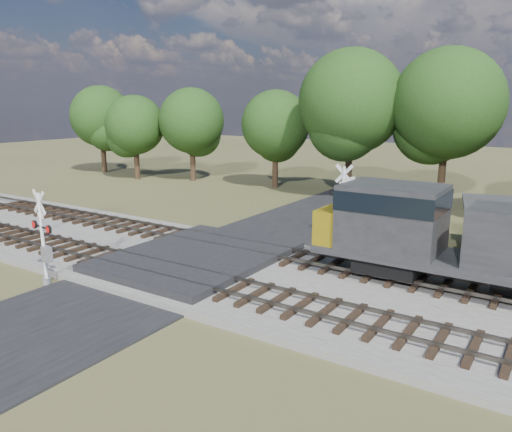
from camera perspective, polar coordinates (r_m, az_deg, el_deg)
The scene contains 10 objects.
ground at distance 24.23m, azimuth -7.46°, elevation -5.87°, with size 160.00×160.00×0.00m, color #464927.
ballast_bed at distance 20.04m, azimuth 16.25°, elevation -9.93°, with size 140.00×10.00×0.30m, color gray.
road at distance 24.21m, azimuth -7.46°, elevation -5.78°, with size 7.00×60.00×0.08m, color black.
crossing_panel at distance 24.49m, azimuth -6.72°, elevation -4.87°, with size 7.00×9.00×0.62m, color #262628.
track_near at distance 20.77m, azimuth -4.47°, elevation -7.83°, with size 140.00×2.60×0.33m.
track_far at distance 24.69m, azimuth 2.62°, elevation -4.41°, with size 140.00×2.60×0.33m.
crossing_signal_near at distance 23.18m, azimuth -23.04°, elevation -3.20°, with size 1.67×0.41×4.17m.
crossing_signal_far at distance 28.88m, azimuth 9.72°, elevation 0.85°, with size 1.76×0.38×4.37m.
equipment_shed at distance 28.32m, azimuth 26.56°, elevation -1.38°, with size 4.95×4.95×2.84m.
treeline at distance 38.95m, azimuth 20.70°, elevation 10.53°, with size 80.77×11.99×11.97m.
Camera 1 is at (15.04, -17.35, 7.73)m, focal length 35.00 mm.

